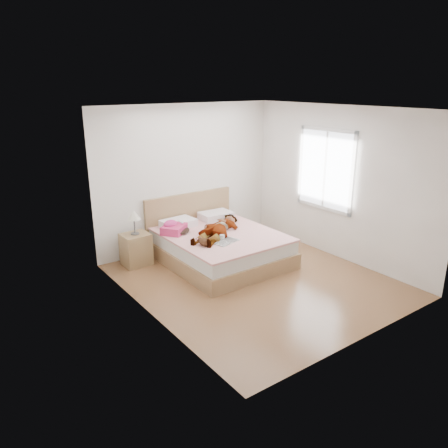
# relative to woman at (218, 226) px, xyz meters

# --- Properties ---
(ground) EXTENTS (4.00, 4.00, 0.00)m
(ground) POSITION_rel_woman_xyz_m (-0.00, -1.01, -0.61)
(ground) COLOR #513319
(ground) RESTS_ON ground
(woman) EXTENTS (1.57, 1.30, 0.21)m
(woman) POSITION_rel_woman_xyz_m (0.00, 0.00, 0.00)
(woman) COLOR white
(woman) RESTS_ON bed
(hair) EXTENTS (0.46, 0.55, 0.08)m
(hair) POSITION_rel_woman_xyz_m (-0.57, 0.45, -0.06)
(hair) COLOR black
(hair) RESTS_ON bed
(phone) EXTENTS (0.09, 0.10, 0.05)m
(phone) POSITION_rel_woman_xyz_m (-0.50, 0.40, 0.07)
(phone) COLOR silver
(phone) RESTS_ON bed
(room_shell) EXTENTS (4.00, 4.00, 4.00)m
(room_shell) POSITION_rel_woman_xyz_m (1.77, -0.71, 0.89)
(room_shell) COLOR white
(room_shell) RESTS_ON ground
(bed) EXTENTS (1.80, 2.08, 1.00)m
(bed) POSITION_rel_woman_xyz_m (-0.00, 0.02, -0.34)
(bed) COLOR olive
(bed) RESTS_ON ground
(towel) EXTENTS (0.54, 0.52, 0.22)m
(towel) POSITION_rel_woman_xyz_m (-0.64, 0.43, -0.01)
(towel) COLOR #E53E8E
(towel) RESTS_ON bed
(magazine) EXTENTS (0.48, 0.38, 0.03)m
(magazine) POSITION_rel_woman_xyz_m (-0.18, -0.44, -0.09)
(magazine) COLOR silver
(magazine) RESTS_ON bed
(coffee_mug) EXTENTS (0.12, 0.10, 0.09)m
(coffee_mug) POSITION_rel_woman_xyz_m (-0.17, -0.35, -0.06)
(coffee_mug) COLOR silver
(coffee_mug) RESTS_ON bed
(plush_toy) EXTENTS (0.17, 0.24, 0.13)m
(plush_toy) POSITION_rel_woman_xyz_m (-0.56, -0.39, -0.04)
(plush_toy) COLOR #321C0E
(plush_toy) RESTS_ON bed
(nightstand) EXTENTS (0.45, 0.40, 0.96)m
(nightstand) POSITION_rel_woman_xyz_m (-1.23, 0.66, -0.30)
(nightstand) COLOR olive
(nightstand) RESTS_ON ground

